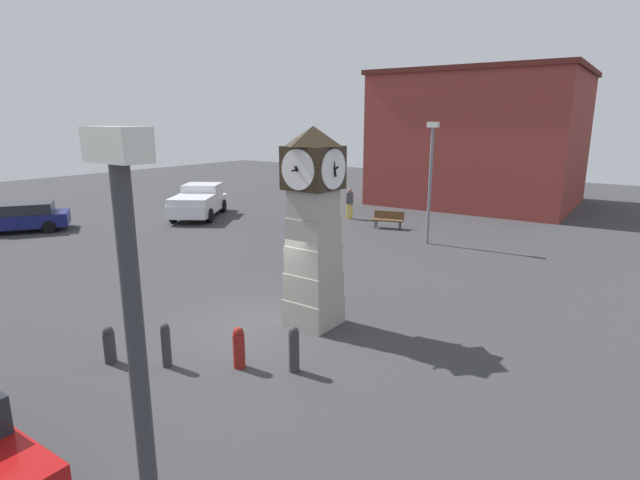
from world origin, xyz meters
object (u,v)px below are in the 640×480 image
Objects in this scene: pickup_truck at (199,201)px; street_lamp_near_road at (431,174)px; bollard_mid_row at (166,345)px; bollard_near_tower at (109,344)px; pedestrian_near_bench at (350,201)px; clock_tower at (313,227)px; bollard_far_row at (239,347)px; street_lamp_far_side at (144,431)px; car_far_lot at (21,217)px; bench at (388,219)px; bollard_end_row at (294,349)px.

street_lamp_near_road is (13.62, 1.93, 2.31)m from pickup_truck.
bollard_mid_row is 0.19× the size of pickup_truck.
bollard_mid_row is 0.19× the size of street_lamp_near_road.
pedestrian_near_bench is at bearing 105.49° from bollard_near_tower.
bollard_far_row is (0.15, -3.08, -2.28)m from clock_tower.
bollard_near_tower is 8.73m from street_lamp_far_side.
clock_tower is 5.95× the size of bollard_near_tower.
car_far_lot is at bearing -150.86° from street_lamp_near_road.
bench is (10.55, 3.81, -0.41)m from pickup_truck.
car_far_lot is 20.62m from street_lamp_near_road.
clock_tower is at bearing -82.64° from street_lamp_near_road.
clock_tower is 5.82m from bollard_near_tower.
bollard_far_row is 19.17m from pickup_truck.
street_lamp_near_road reaches higher than bollard_mid_row.
street_lamp_near_road is (-1.52, 13.69, 2.73)m from bollard_far_row.
bollard_far_row is 19.75m from car_far_lot.
pickup_truck reaches higher than car_far_lot.
street_lamp_near_road is at bearing -31.49° from bench.
car_far_lot is 0.88× the size of street_lamp_far_side.
bollard_end_row is 0.20× the size of street_lamp_near_road.
bollard_mid_row is at bearing -70.27° from pedestrian_near_bench.
pedestrian_near_bench is at bearing 154.93° from street_lamp_near_road.
bollard_near_tower is 0.17× the size of street_lamp_near_road.
pickup_truck is at bearing 62.12° from car_far_lot.
pickup_truck reaches higher than bollard_mid_row.
bollard_near_tower is at bearing -83.53° from bench.
car_far_lot is 18.96m from bench.
street_lamp_near_road is at bearing 29.14° from car_far_lot.
pickup_truck reaches higher than bollard_far_row.
bollard_far_row is 1.30m from bollard_end_row.
street_lamp_far_side is (12.36, -22.08, 2.26)m from pedestrian_near_bench.
clock_tower is at bearing 72.74° from bollard_mid_row.
pickup_truck is (-13.74, 12.72, 0.39)m from bollard_mid_row.
bollard_end_row is at bearing -34.39° from pickup_truck.
bollard_far_row is at bearing -87.28° from clock_tower.
street_lamp_near_road is (17.88, 9.97, 2.48)m from car_far_lot.
street_lamp_far_side is at bearing -36.81° from bollard_mid_row.
street_lamp_far_side reaches higher than clock_tower.
street_lamp_far_side reaches higher than bollard_end_row.
bollard_mid_row is 16.84m from bench.
clock_tower reaches higher than pedestrian_near_bench.
pickup_truck is at bearing 133.01° from bollard_near_tower.
bollard_far_row is 0.18× the size of pickup_truck.
bench is (-5.74, 14.96, -0.03)m from bollard_end_row.
bollard_near_tower is at bearing -151.38° from bollard_mid_row.
bollard_mid_row is at bearing -79.07° from bench.
bollard_end_row is 0.20× the size of street_lamp_far_side.
pickup_truck is (-12.50, 13.40, 0.47)m from bollard_near_tower.
bollard_far_row is (1.40, 0.96, -0.04)m from bollard_mid_row.
bench is 3.29m from pedestrian_near_bench.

